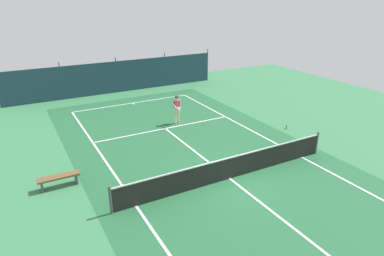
# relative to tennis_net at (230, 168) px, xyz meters

# --- Properties ---
(ground_plane) EXTENTS (36.00, 36.00, 0.00)m
(ground_plane) POSITION_rel_tennis_net_xyz_m (0.00, 0.00, -0.51)
(ground_plane) COLOR #387A4C
(court_surface) EXTENTS (11.02, 26.60, 0.01)m
(court_surface) POSITION_rel_tennis_net_xyz_m (0.00, 0.00, -0.51)
(court_surface) COLOR #236038
(court_surface) RESTS_ON ground
(tennis_net) EXTENTS (10.12, 0.10, 1.10)m
(tennis_net) POSITION_rel_tennis_net_xyz_m (0.00, 0.00, 0.00)
(tennis_net) COLOR black
(tennis_net) RESTS_ON ground
(back_fence) EXTENTS (16.30, 0.98, 2.70)m
(back_fence) POSITION_rel_tennis_net_xyz_m (-0.00, 15.66, 0.16)
(back_fence) COLOR #1E3D4C
(back_fence) RESTS_ON ground
(tennis_player) EXTENTS (0.66, 0.79, 1.64)m
(tennis_player) POSITION_rel_tennis_net_xyz_m (0.98, 6.87, 0.45)
(tennis_player) COLOR beige
(tennis_player) RESTS_ON ground
(tennis_ball_near_player) EXTENTS (0.07, 0.07, 0.07)m
(tennis_ball_near_player) POSITION_rel_tennis_net_xyz_m (1.52, 12.54, -0.48)
(tennis_ball_near_player) COLOR #CCDB33
(tennis_ball_near_player) RESTS_ON ground
(tennis_ball_midcourt) EXTENTS (0.07, 0.07, 0.07)m
(tennis_ball_midcourt) POSITION_rel_tennis_net_xyz_m (1.86, 6.06, -0.48)
(tennis_ball_midcourt) COLOR #CCDB33
(tennis_ball_midcourt) RESTS_ON ground
(tennis_ball_by_sideline) EXTENTS (0.07, 0.07, 0.07)m
(tennis_ball_by_sideline) POSITION_rel_tennis_net_xyz_m (2.37, 6.02, -0.48)
(tennis_ball_by_sideline) COLOR #CCDB33
(tennis_ball_by_sideline) RESTS_ON ground
(parked_car) EXTENTS (2.06, 4.22, 1.68)m
(parked_car) POSITION_rel_tennis_net_xyz_m (1.37, 17.29, 0.33)
(parked_car) COLOR silver
(parked_car) RESTS_ON ground
(courtside_bench) EXTENTS (1.60, 0.40, 0.49)m
(courtside_bench) POSITION_rel_tennis_net_xyz_m (-6.31, 2.74, -0.14)
(courtside_bench) COLOR brown
(courtside_bench) RESTS_ON ground
(water_bottle) EXTENTS (0.08, 0.08, 0.24)m
(water_bottle) POSITION_rel_tennis_net_xyz_m (6.04, 3.08, -0.39)
(water_bottle) COLOR #338CD8
(water_bottle) RESTS_ON ground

